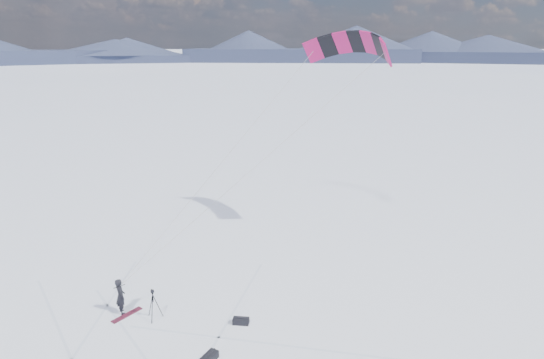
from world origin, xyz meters
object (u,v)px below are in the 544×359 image
tripod (153,300)px  gear_bag_a (209,358)px  snowkiter (122,313)px  gear_bag_b (241,321)px  snowboard (127,315)px

tripod → gear_bag_a: size_ratio=1.63×
snowkiter → gear_bag_b: bearing=-132.7°
tripod → gear_bag_a: (1.31, -3.91, -0.77)m
gear_bag_a → snowkiter: bearing=81.2°
snowkiter → tripod: 1.92m
snowkiter → tripod: bearing=-139.4°
gear_bag_b → gear_bag_a: bearing=-106.9°
snowkiter → gear_bag_b: size_ratio=2.18×
snowkiter → snowboard: 0.36m
tripod → gear_bag_b: (3.39, -2.12, -0.79)m
snowkiter → gear_bag_a: (2.56, -5.03, 0.16)m
snowkiter → snowboard: size_ratio=1.14×
snowboard → tripod: bearing=-62.6°
snowkiter → tripod: size_ratio=1.20×
snowkiter → gear_bag_b: (4.65, -3.24, 0.14)m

